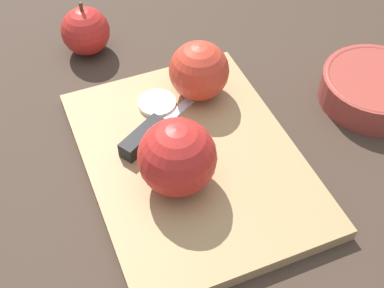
{
  "coord_description": "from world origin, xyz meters",
  "views": [
    {
      "loc": [
        -0.36,
        0.19,
        0.48
      ],
      "look_at": [
        0.0,
        0.0,
        0.04
      ],
      "focal_mm": 50.0,
      "sensor_mm": 36.0,
      "label": 1
    }
  ],
  "objects_px": {
    "knife": "(148,134)",
    "apple_half_right": "(199,71)",
    "apple_whole": "(85,31)",
    "bowl": "(374,87)",
    "apple_half_left": "(177,157)"
  },
  "relations": [
    {
      "from": "knife",
      "to": "apple_half_right",
      "type": "bearing_deg",
      "value": -0.25
    },
    {
      "from": "apple_whole",
      "to": "bowl",
      "type": "xyz_separation_m",
      "value": [
        -0.27,
        -0.29,
        -0.01
      ]
    },
    {
      "from": "apple_half_right",
      "to": "apple_half_left",
      "type": "bearing_deg",
      "value": 98.06
    },
    {
      "from": "apple_half_right",
      "to": "bowl",
      "type": "relative_size",
      "value": 0.55
    },
    {
      "from": "knife",
      "to": "bowl",
      "type": "distance_m",
      "value": 0.3
    },
    {
      "from": "apple_half_left",
      "to": "apple_half_right",
      "type": "bearing_deg",
      "value": 75.17
    },
    {
      "from": "apple_half_right",
      "to": "bowl",
      "type": "bearing_deg",
      "value": -161.35
    },
    {
      "from": "apple_whole",
      "to": "apple_half_right",
      "type": "bearing_deg",
      "value": -152.05
    },
    {
      "from": "apple_half_left",
      "to": "bowl",
      "type": "distance_m",
      "value": 0.3
    },
    {
      "from": "apple_half_right",
      "to": "apple_whole",
      "type": "relative_size",
      "value": 0.94
    },
    {
      "from": "apple_half_left",
      "to": "bowl",
      "type": "relative_size",
      "value": 0.62
    },
    {
      "from": "apple_half_left",
      "to": "bowl",
      "type": "xyz_separation_m",
      "value": [
        0.02,
        -0.29,
        -0.04
      ]
    },
    {
      "from": "apple_half_right",
      "to": "bowl",
      "type": "height_order",
      "value": "apple_half_right"
    },
    {
      "from": "apple_half_left",
      "to": "knife",
      "type": "height_order",
      "value": "apple_half_left"
    },
    {
      "from": "apple_half_right",
      "to": "knife",
      "type": "relative_size",
      "value": 0.52
    }
  ]
}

